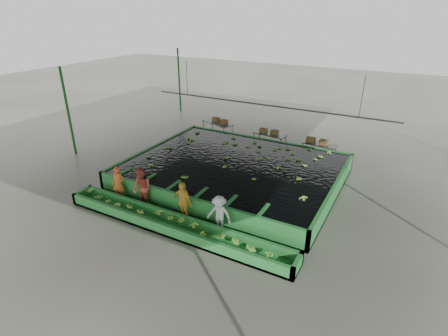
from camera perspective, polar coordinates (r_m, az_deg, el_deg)
The scene contains 21 objects.
ground at distance 16.41m, azimuth -0.84°, elevation -3.81°, with size 80.00×80.00×0.00m, color #676658.
shed_roof at distance 14.70m, azimuth -0.96°, elevation 13.58°, with size 20.00×22.00×0.04m, color slate.
shed_posts at distance 15.38m, azimuth -0.90°, elevation 4.40°, with size 20.00×22.00×5.00m, color #155C22, non-canonical shape.
flotation_tank at distance 17.39m, azimuth 1.58°, elevation -0.44°, with size 10.00×8.00×0.90m, color #2B8938, non-canonical shape.
tank_water at distance 17.22m, azimuth 1.60°, elevation 0.77°, with size 9.70×7.70×0.00m, color black.
sorting_trough at distance 13.72m, azimuth -8.36°, elevation -9.16°, with size 10.00×1.00×0.50m, color #2B8938, non-canonical shape.
cableway_rail at distance 19.54m, azimuth 6.45°, elevation 10.22°, with size 0.08×0.08×14.00m, color #59605B.
rail_hanger_left at distance 21.66m, azimuth -6.09°, elevation 14.38°, with size 0.04×0.04×2.00m, color #59605B.
rail_hanger_right at distance 18.07m, azimuth 21.64°, elevation 10.75°, with size 0.04×0.04×2.00m, color #59605B.
worker_a at distance 16.04m, azimuth -16.86°, elevation -2.48°, with size 0.58×0.38×1.60m, color orange.
worker_b at distance 15.12m, azimuth -13.23°, elevation -3.29°, with size 0.88×0.69×1.81m, color #BB503A.
worker_c at distance 13.96m, azimuth -6.72°, elevation -5.47°, with size 1.01×0.42×1.71m, color yellow.
worker_d at distance 13.24m, azimuth -0.78°, elevation -7.57°, with size 0.99×0.57×1.53m, color white.
packing_table_left at distance 23.23m, azimuth -1.03°, elevation 6.29°, with size 2.19×0.88×1.00m, color #59605B, non-canonical shape.
packing_table_mid at distance 21.54m, azimuth 7.43°, elevation 4.46°, with size 2.01×0.80×0.91m, color #59605B, non-canonical shape.
packing_table_right at distance 20.59m, azimuth 15.20°, elevation 2.73°, with size 1.88×0.75×0.86m, color #59605B, non-canonical shape.
box_stack_left at distance 23.05m, azimuth -0.66°, elevation 7.45°, with size 1.21×0.34×0.26m, color brown, non-canonical shape.
box_stack_mid at distance 21.42m, azimuth 7.33°, elevation 5.65°, with size 1.17×0.32×0.25m, color brown, non-canonical shape.
box_stack_right at distance 20.49m, azimuth 14.95°, elevation 3.94°, with size 1.25×0.35×0.27m, color brown, non-canonical shape.
floating_bananas at distance 17.88m, azimuth 2.77°, elevation 1.68°, with size 8.40×5.72×0.11m, color #83BE3E, non-canonical shape.
trough_bananas at distance 13.64m, azimuth -8.40°, elevation -8.64°, with size 9.66×0.64×0.13m, color #83BE3E, non-canonical shape.
Camera 1 is at (7.13, -12.53, 7.84)m, focal length 28.00 mm.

